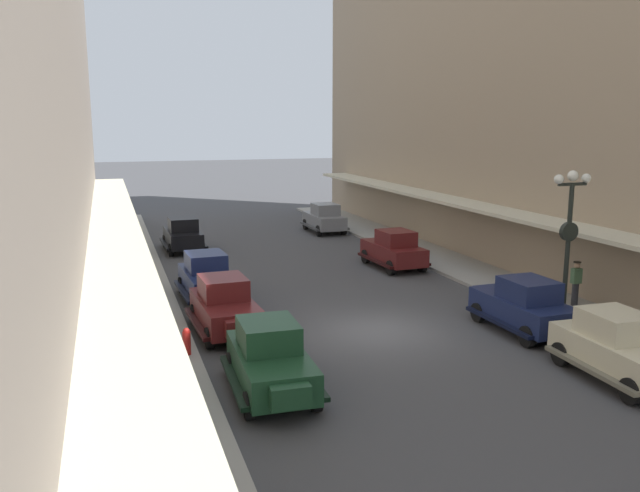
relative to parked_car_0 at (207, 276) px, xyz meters
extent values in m
plane|color=#424244|center=(4.77, -5.66, -0.94)|extent=(200.00, 200.00, 0.00)
cube|color=#99968E|center=(-2.73, -5.66, -0.87)|extent=(3.00, 60.00, 0.15)
cube|color=#99968E|center=(12.27, -5.66, -0.87)|extent=(3.00, 60.00, 0.15)
cube|color=beige|center=(-3.33, -5.66, 2.06)|extent=(1.80, 54.00, 0.16)
cube|color=beige|center=(12.87, -5.66, 2.06)|extent=(1.80, 54.00, 0.16)
cube|color=#19234C|center=(0.00, -0.03, -0.20)|extent=(1.86, 3.97, 0.80)
cube|color=#19234C|center=(-0.01, 0.22, 0.55)|extent=(1.51, 1.76, 0.70)
cube|color=#8C9EA8|center=(-0.01, 0.22, 0.55)|extent=(1.44, 1.72, 0.42)
cube|color=#19234C|center=(0.09, -2.16, -0.15)|extent=(0.95, 0.40, 0.52)
cube|color=black|center=(0.95, 0.01, -0.52)|extent=(0.39, 3.52, 0.12)
cube|color=black|center=(-0.95, -0.07, -0.52)|extent=(0.39, 3.52, 0.12)
cylinder|color=black|center=(0.87, -1.36, -0.60)|extent=(0.25, 0.69, 0.68)
cylinder|color=black|center=(-0.75, -1.43, -0.60)|extent=(0.25, 0.69, 0.68)
cylinder|color=black|center=(0.75, 1.36, -0.60)|extent=(0.25, 0.69, 0.68)
cylinder|color=black|center=(-0.86, 1.30, -0.60)|extent=(0.25, 0.69, 0.68)
cube|color=#591919|center=(-0.06, -4.24, -0.20)|extent=(1.85, 3.96, 0.80)
cube|color=#591919|center=(-0.06, -3.99, 0.55)|extent=(1.50, 1.75, 0.70)
cube|color=#8C9EA8|center=(-0.06, -3.99, 0.55)|extent=(1.43, 1.72, 0.42)
cube|color=#591919|center=(0.03, -6.37, -0.15)|extent=(0.95, 0.40, 0.52)
cube|color=black|center=(0.89, -4.21, -0.52)|extent=(0.38, 3.52, 0.12)
cube|color=black|center=(-1.00, -4.28, -0.52)|extent=(0.38, 3.52, 0.12)
cylinder|color=black|center=(0.80, -5.58, -0.60)|extent=(0.25, 0.69, 0.68)
cylinder|color=black|center=(-0.81, -5.64, -0.60)|extent=(0.25, 0.69, 0.68)
cylinder|color=black|center=(0.70, -2.85, -0.60)|extent=(0.25, 0.69, 0.68)
cylinder|color=black|center=(-0.91, -2.91, -0.60)|extent=(0.25, 0.69, 0.68)
cube|color=#193D23|center=(0.18, -9.44, -0.20)|extent=(1.84, 3.96, 0.80)
cube|color=#193D23|center=(0.19, -9.19, 0.55)|extent=(1.50, 1.75, 0.70)
cube|color=#8C9EA8|center=(0.19, -9.19, 0.55)|extent=(1.43, 1.71, 0.42)
cube|color=#193D23|center=(0.11, -11.57, -0.15)|extent=(0.95, 0.39, 0.52)
cube|color=black|center=(1.13, -9.47, -0.52)|extent=(0.37, 3.52, 0.12)
cube|color=black|center=(-0.77, -9.40, -0.52)|extent=(0.37, 3.52, 0.12)
cylinder|color=black|center=(0.94, -10.83, -0.60)|extent=(0.24, 0.69, 0.68)
cylinder|color=black|center=(-0.67, -10.77, -0.60)|extent=(0.24, 0.69, 0.68)
cylinder|color=black|center=(1.04, -8.10, -0.60)|extent=(0.24, 0.69, 0.68)
cylinder|color=black|center=(-0.57, -8.04, -0.60)|extent=(0.24, 0.69, 0.68)
cube|color=#591919|center=(9.32, 2.92, -0.20)|extent=(1.87, 3.97, 0.80)
cube|color=#591919|center=(9.33, 2.67, 0.55)|extent=(1.51, 1.76, 0.70)
cube|color=#8C9EA8|center=(9.33, 2.67, 0.55)|extent=(1.44, 1.72, 0.42)
cube|color=#591919|center=(9.23, 5.05, -0.15)|extent=(0.95, 0.40, 0.52)
cube|color=black|center=(8.37, 2.88, -0.52)|extent=(0.39, 3.52, 0.12)
cube|color=black|center=(10.27, 2.96, -0.52)|extent=(0.39, 3.52, 0.12)
cylinder|color=black|center=(8.45, 4.25, -0.60)|extent=(0.25, 0.69, 0.68)
cylinder|color=black|center=(10.07, 4.32, -0.60)|extent=(0.25, 0.69, 0.68)
cylinder|color=black|center=(8.57, 1.52, -0.60)|extent=(0.25, 0.69, 0.68)
cylinder|color=black|center=(10.18, 1.59, -0.60)|extent=(0.25, 0.69, 0.68)
cube|color=black|center=(0.24, 10.32, -0.20)|extent=(1.78, 3.93, 0.80)
cube|color=black|center=(0.24, 10.07, 0.55)|extent=(1.48, 1.73, 0.70)
cube|color=#8C9EA8|center=(0.24, 10.07, 0.55)|extent=(1.40, 1.69, 0.42)
cube|color=black|center=(0.19, 12.45, -0.15)|extent=(0.94, 0.38, 0.52)
cube|color=black|center=(-0.71, 10.30, -0.52)|extent=(0.31, 3.51, 0.12)
cube|color=black|center=(1.19, 10.34, -0.52)|extent=(0.31, 3.51, 0.12)
cylinder|color=black|center=(-0.60, 11.67, -0.60)|extent=(0.23, 0.68, 0.68)
cylinder|color=black|center=(1.02, 11.70, -0.60)|extent=(0.23, 0.68, 0.68)
cylinder|color=black|center=(-0.54, 8.94, -0.60)|extent=(0.23, 0.68, 0.68)
cylinder|color=black|center=(1.07, 8.98, -0.60)|extent=(0.23, 0.68, 0.68)
cube|color=slate|center=(9.44, 13.59, -0.20)|extent=(1.71, 3.90, 0.80)
cube|color=slate|center=(9.44, 13.34, 0.55)|extent=(1.44, 1.70, 0.70)
cube|color=#8C9EA8|center=(9.44, 13.34, 0.55)|extent=(1.37, 1.67, 0.42)
cube|color=slate|center=(9.43, 15.72, -0.15)|extent=(0.94, 0.36, 0.52)
cube|color=#393A3D|center=(8.49, 13.59, -0.52)|extent=(0.25, 3.51, 0.12)
cube|color=#393A3D|center=(10.39, 13.60, -0.52)|extent=(0.25, 3.51, 0.12)
cylinder|color=black|center=(8.63, 14.96, -0.60)|extent=(0.22, 0.68, 0.68)
cylinder|color=black|center=(10.24, 14.96, -0.60)|extent=(0.22, 0.68, 0.68)
cylinder|color=black|center=(8.64, 12.23, -0.60)|extent=(0.22, 0.68, 0.68)
cylinder|color=black|center=(10.25, 12.23, -0.60)|extent=(0.22, 0.68, 0.68)
cube|color=beige|center=(9.32, -11.60, -0.20)|extent=(1.82, 3.95, 0.80)
cube|color=beige|center=(9.32, -11.35, 0.55)|extent=(1.49, 1.74, 0.70)
cube|color=#8C9EA8|center=(9.32, -11.35, 0.55)|extent=(1.42, 1.71, 0.42)
cube|color=#6D6856|center=(8.37, -11.57, -0.52)|extent=(0.35, 3.52, 0.12)
cylinder|color=black|center=(8.47, -12.93, -0.60)|extent=(0.24, 0.69, 0.68)
cylinder|color=black|center=(10.17, -10.26, -0.60)|extent=(0.24, 0.69, 0.68)
cylinder|color=black|center=(8.55, -10.21, -0.60)|extent=(0.24, 0.69, 0.68)
cube|color=#19234C|center=(9.37, -7.22, -0.20)|extent=(1.77, 3.93, 0.80)
cube|color=#19234C|center=(9.37, -7.47, 0.55)|extent=(1.47, 1.73, 0.70)
cube|color=#8C9EA8|center=(9.37, -7.47, 0.55)|extent=(1.40, 1.69, 0.42)
cube|color=#19234C|center=(9.33, -5.09, -0.15)|extent=(0.94, 0.38, 0.52)
cube|color=black|center=(8.42, -7.24, -0.52)|extent=(0.31, 3.51, 0.12)
cube|color=black|center=(10.32, -7.21, -0.52)|extent=(0.31, 3.51, 0.12)
cylinder|color=black|center=(8.53, -5.87, -0.60)|extent=(0.23, 0.68, 0.68)
cylinder|color=black|center=(10.15, -5.84, -0.60)|extent=(0.23, 0.68, 0.68)
cylinder|color=black|center=(8.58, -8.60, -0.60)|extent=(0.23, 0.68, 0.68)
cylinder|color=black|center=(10.20, -8.57, -0.60)|extent=(0.23, 0.68, 0.68)
cube|color=black|center=(11.17, -7.02, -0.54)|extent=(0.44, 0.44, 0.50)
cylinder|color=black|center=(11.17, -7.02, 1.81)|extent=(0.16, 0.16, 4.20)
cube|color=black|center=(11.17, -7.02, 3.91)|extent=(1.10, 0.10, 0.10)
sphere|color=white|center=(10.62, -7.02, 4.09)|extent=(0.32, 0.32, 0.32)
sphere|color=white|center=(11.72, -7.02, 4.09)|extent=(0.32, 0.32, 0.32)
sphere|color=white|center=(11.17, -7.02, 4.19)|extent=(0.36, 0.36, 0.36)
cylinder|color=black|center=(11.17, -7.02, 2.31)|extent=(0.64, 0.18, 0.64)
cylinder|color=silver|center=(11.17, -6.92, 2.31)|extent=(0.56, 0.02, 0.56)
cylinder|color=#B21E19|center=(-1.58, -6.35, -0.44)|extent=(0.24, 0.24, 0.70)
sphere|color=#B21E19|center=(-1.58, -6.35, -0.07)|extent=(0.20, 0.20, 0.20)
cylinder|color=#2D2D33|center=(12.79, -5.64, -0.37)|extent=(0.24, 0.24, 0.85)
cube|color=#4C724C|center=(12.79, -5.64, 0.34)|extent=(0.36, 0.22, 0.56)
sphere|color=tan|center=(12.79, -5.64, 0.74)|extent=(0.22, 0.22, 0.22)
cylinder|color=black|center=(12.79, -5.64, 0.86)|extent=(0.28, 0.28, 0.04)
cylinder|color=#4C4238|center=(-3.30, -3.11, -0.37)|extent=(0.24, 0.24, 0.85)
cube|color=maroon|center=(-3.30, -3.11, 0.34)|extent=(0.36, 0.22, 0.56)
sphere|color=beige|center=(-3.30, -3.11, 0.74)|extent=(0.22, 0.22, 0.22)
camera|label=1|loc=(-3.56, -24.75, 5.94)|focal=36.30mm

